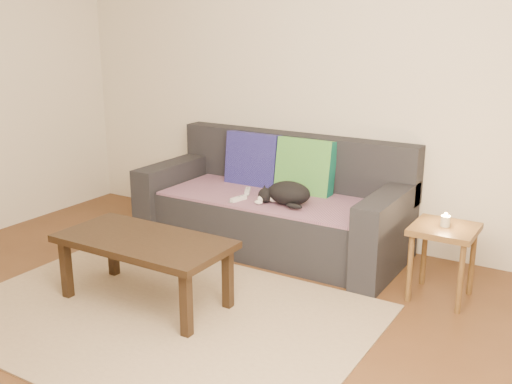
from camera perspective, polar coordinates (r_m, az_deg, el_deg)
ground at (r=3.73m, az=-10.56°, el=-12.44°), size 4.50×4.50×0.00m
back_wall at (r=4.96m, az=4.39°, el=10.64°), size 4.50×0.04×2.60m
sofa at (r=4.79m, az=1.81°, el=-1.64°), size 2.10×0.94×0.87m
throw_blanket at (r=4.68m, az=1.26°, el=-0.52°), size 1.66×0.74×0.02m
cushion_navy at (r=4.99m, az=-0.28°, el=2.92°), size 0.47×0.17×0.49m
cushion_green at (r=4.76m, az=4.68°, el=2.23°), size 0.47×0.19×0.49m
cat at (r=4.45m, az=2.95°, el=-0.15°), size 0.43×0.32×0.17m
wii_remote_a at (r=4.76m, az=-0.81°, el=0.08°), size 0.10×0.15×0.03m
wii_remote_b at (r=4.56m, az=-1.67°, el=-0.65°), size 0.07×0.15×0.03m
side_table at (r=4.03m, az=17.45°, el=-4.31°), size 0.40×0.40×0.50m
candle at (r=3.99m, az=17.59°, el=-2.63°), size 0.06×0.06×0.09m
rug at (r=3.82m, az=-9.04°, el=-11.50°), size 2.50×1.80×0.01m
coffee_table at (r=3.85m, az=-10.62°, el=-5.13°), size 1.11×0.56×0.45m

